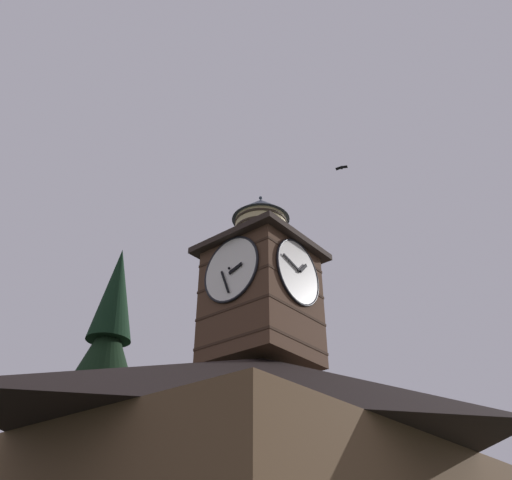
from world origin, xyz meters
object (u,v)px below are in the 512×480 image
clock_tower (261,287)px  flying_bird_high (342,168)px  pine_tree_behind (91,445)px  moon (16,469)px

clock_tower → flying_bird_high: bearing=131.6°
pine_tree_behind → moon: size_ratio=6.85×
pine_tree_behind → flying_bird_high: 15.54m
clock_tower → pine_tree_behind: clock_tower is taller
clock_tower → pine_tree_behind: 8.71m
pine_tree_behind → moon: 37.39m
clock_tower → pine_tree_behind: bearing=-70.6°
moon → pine_tree_behind: bearing=66.6°
clock_tower → moon: (-12.52, -40.57, -1.84)m
moon → flying_bird_high: flying_bird_high is taller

